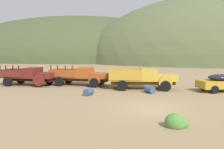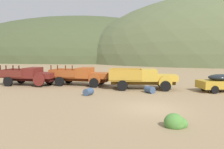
% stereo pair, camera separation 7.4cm
% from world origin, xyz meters
% --- Properties ---
extents(ground_plane, '(300.00, 300.00, 0.00)m').
position_xyz_m(ground_plane, '(0.00, 0.00, 0.00)').
color(ground_plane, '#937A56').
extents(hill_far_left, '(103.38, 61.37, 33.16)m').
position_xyz_m(hill_far_left, '(-21.09, 76.02, 0.00)').
color(hill_far_left, '#424C2D').
rests_on(hill_far_left, ground).
extents(truck_oxblood, '(5.93, 3.09, 2.16)m').
position_xyz_m(truck_oxblood, '(-11.52, 8.94, 1.01)').
color(truck_oxblood, black).
rests_on(truck_oxblood, ground).
extents(truck_oxide_orange, '(6.48, 3.32, 2.16)m').
position_xyz_m(truck_oxide_orange, '(-6.04, 9.24, 1.00)').
color(truck_oxide_orange, '#51220D').
rests_on(truck_oxide_orange, ground).
extents(truck_faded_yellow, '(6.34, 2.57, 1.91)m').
position_xyz_m(truck_faded_yellow, '(0.34, 7.42, 1.02)').
color(truck_faded_yellow, brown).
rests_on(truck_faded_yellow, ground).
extents(oil_drum_tipped, '(0.97, 1.03, 0.60)m').
position_xyz_m(oil_drum_tipped, '(0.39, 5.37, 0.30)').
color(oil_drum_tipped, '#384C6B').
rests_on(oil_drum_tipped, ground).
extents(oil_drum_foreground, '(0.85, 1.01, 0.57)m').
position_xyz_m(oil_drum_foreground, '(-4.72, 4.05, 0.29)').
color(oil_drum_foreground, '#384C6B').
rests_on(oil_drum_foreground, ground).
extents(bush_near_barrel, '(1.29, 1.20, 1.39)m').
position_xyz_m(bush_near_barrel, '(-8.02, 13.19, 0.34)').
color(bush_near_barrel, olive).
rests_on(bush_near_barrel, ground).
extents(bush_between_trucks, '(1.16, 0.86, 0.88)m').
position_xyz_m(bush_between_trucks, '(0.81, -3.54, 0.21)').
color(bush_between_trucks, '#4C8438').
rests_on(bush_between_trucks, ground).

